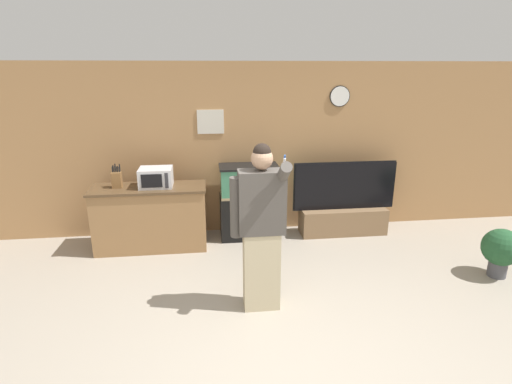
{
  "coord_description": "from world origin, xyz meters",
  "views": [
    {
      "loc": [
        -0.6,
        -2.99,
        2.51
      ],
      "look_at": [
        -0.04,
        1.64,
        1.05
      ],
      "focal_mm": 28.0,
      "sensor_mm": 36.0,
      "label": 1
    }
  ],
  "objects_px": {
    "tv_on_stand": "(343,213)",
    "person_standing": "(261,227)",
    "aquarium_on_stand": "(249,201)",
    "knife_block": "(117,179)",
    "counter_island": "(151,217)",
    "microwave": "(156,177)",
    "potted_plant": "(501,249)"
  },
  "relations": [
    {
      "from": "counter_island",
      "to": "tv_on_stand",
      "type": "distance_m",
      "value": 2.92
    },
    {
      "from": "aquarium_on_stand",
      "to": "tv_on_stand",
      "type": "distance_m",
      "value": 1.5
    },
    {
      "from": "microwave",
      "to": "potted_plant",
      "type": "distance_m",
      "value": 4.56
    },
    {
      "from": "tv_on_stand",
      "to": "person_standing",
      "type": "bearing_deg",
      "value": -129.65
    },
    {
      "from": "microwave",
      "to": "knife_block",
      "type": "xyz_separation_m",
      "value": [
        -0.53,
        0.01,
        -0.01
      ]
    },
    {
      "from": "aquarium_on_stand",
      "to": "tv_on_stand",
      "type": "xyz_separation_m",
      "value": [
        1.48,
        -0.05,
        -0.23
      ]
    },
    {
      "from": "counter_island",
      "to": "microwave",
      "type": "height_order",
      "value": "microwave"
    },
    {
      "from": "potted_plant",
      "to": "counter_island",
      "type": "bearing_deg",
      "value": 162.39
    },
    {
      "from": "knife_block",
      "to": "potted_plant",
      "type": "relative_size",
      "value": 0.53
    },
    {
      "from": "aquarium_on_stand",
      "to": "potted_plant",
      "type": "xyz_separation_m",
      "value": [
        2.96,
        -1.62,
        -0.2
      ]
    },
    {
      "from": "knife_block",
      "to": "tv_on_stand",
      "type": "distance_m",
      "value": 3.41
    },
    {
      "from": "knife_block",
      "to": "potted_plant",
      "type": "bearing_deg",
      "value": -16.34
    },
    {
      "from": "aquarium_on_stand",
      "to": "person_standing",
      "type": "relative_size",
      "value": 0.62
    },
    {
      "from": "person_standing",
      "to": "potted_plant",
      "type": "relative_size",
      "value": 2.9
    },
    {
      "from": "microwave",
      "to": "knife_block",
      "type": "height_order",
      "value": "knife_block"
    },
    {
      "from": "person_standing",
      "to": "microwave",
      "type": "bearing_deg",
      "value": 126.08
    },
    {
      "from": "tv_on_stand",
      "to": "person_standing",
      "type": "xyz_separation_m",
      "value": [
        -1.55,
        -1.87,
        0.61
      ]
    },
    {
      "from": "knife_block",
      "to": "tv_on_stand",
      "type": "bearing_deg",
      "value": 2.68
    },
    {
      "from": "knife_block",
      "to": "person_standing",
      "type": "height_order",
      "value": "person_standing"
    },
    {
      "from": "counter_island",
      "to": "tv_on_stand",
      "type": "height_order",
      "value": "tv_on_stand"
    },
    {
      "from": "microwave",
      "to": "potted_plant",
      "type": "relative_size",
      "value": 0.72
    },
    {
      "from": "counter_island",
      "to": "knife_block",
      "type": "bearing_deg",
      "value": 177.7
    },
    {
      "from": "counter_island",
      "to": "tv_on_stand",
      "type": "bearing_deg",
      "value": 3.4
    },
    {
      "from": "microwave",
      "to": "person_standing",
      "type": "bearing_deg",
      "value": -53.92
    },
    {
      "from": "person_standing",
      "to": "aquarium_on_stand",
      "type": "bearing_deg",
      "value": 87.72
    },
    {
      "from": "aquarium_on_stand",
      "to": "potted_plant",
      "type": "distance_m",
      "value": 3.38
    },
    {
      "from": "knife_block",
      "to": "tv_on_stand",
      "type": "height_order",
      "value": "knife_block"
    },
    {
      "from": "knife_block",
      "to": "aquarium_on_stand",
      "type": "bearing_deg",
      "value": 6.32
    },
    {
      "from": "microwave",
      "to": "knife_block",
      "type": "relative_size",
      "value": 1.36
    },
    {
      "from": "knife_block",
      "to": "tv_on_stand",
      "type": "xyz_separation_m",
      "value": [
        3.33,
        0.16,
        -0.7
      ]
    },
    {
      "from": "microwave",
      "to": "knife_block",
      "type": "distance_m",
      "value": 0.53
    },
    {
      "from": "counter_island",
      "to": "microwave",
      "type": "relative_size",
      "value": 3.53
    }
  ]
}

